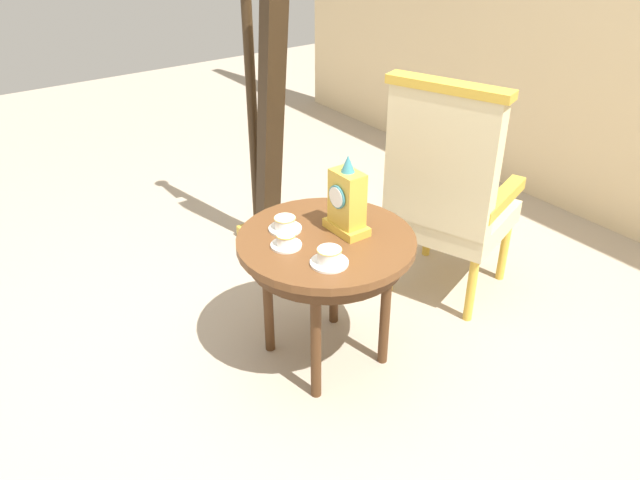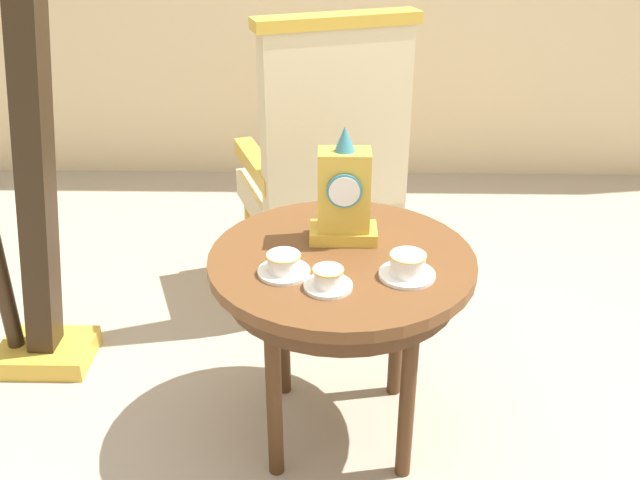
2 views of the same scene
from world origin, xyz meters
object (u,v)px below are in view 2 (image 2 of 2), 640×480
side_table (341,279)px  teacup_center (407,266)px  harp (17,165)px  armchair (325,162)px  mantel_clock (344,196)px  teacup_left (284,265)px  teacup_right (328,279)px

side_table → teacup_center: size_ratio=4.98×
side_table → harp: (-1.00, 0.33, 0.20)m
armchair → mantel_clock: bearing=-84.7°
teacup_center → harp: 1.25m
teacup_left → harp: (-0.84, 0.43, 0.10)m
armchair → teacup_center: bearing=-75.5°
teacup_right → mantel_clock: mantel_clock is taller
teacup_center → armchair: armchair is taller
teacup_center → armchair: 0.90m
teacup_left → teacup_right: size_ratio=1.11×
teacup_center → harp: harp is taller
teacup_left → mantel_clock: 0.28m
side_table → mantel_clock: size_ratio=2.19×
teacup_right → harp: harp is taller
side_table → teacup_left: size_ratio=5.32×
teacup_center → mantel_clock: mantel_clock is taller
teacup_center → armchair: size_ratio=0.13×
teacup_left → armchair: (0.10, 0.86, -0.05)m
teacup_left → armchair: size_ratio=0.12×
side_table → teacup_center: teacup_center is taller
harp → armchair: bearing=24.6°
armchair → teacup_right: bearing=-88.8°
armchair → teacup_left: bearing=-96.4°
teacup_center → armchair: (-0.22, 0.87, -0.05)m
teacup_left → harp: size_ratio=0.08×
armchair → harp: (-0.94, -0.43, 0.15)m
side_table → mantel_clock: (0.00, 0.10, 0.21)m
teacup_right → teacup_left: bearing=148.8°
mantel_clock → harp: (-1.00, 0.23, -0.01)m
side_table → mantel_clock: 0.23m
teacup_right → side_table: bearing=78.0°
side_table → teacup_center: bearing=-32.9°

